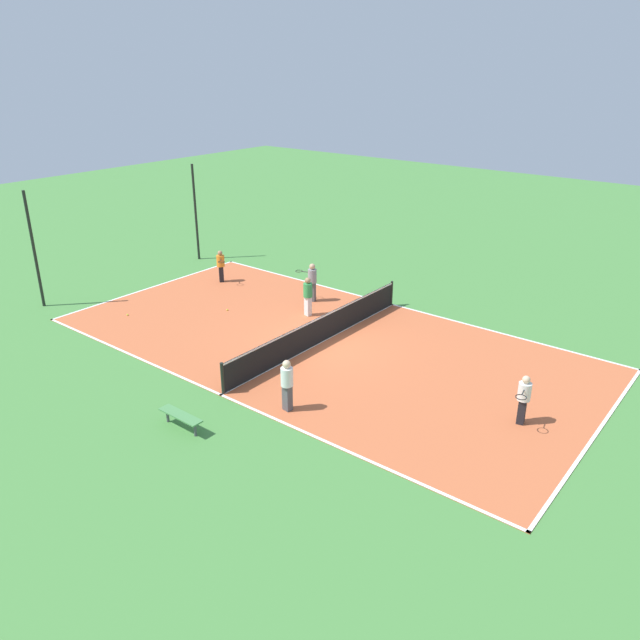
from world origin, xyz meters
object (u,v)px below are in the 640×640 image
(player_far_green, at_px, (308,294))
(fence_post_back_left, at_px, (34,250))
(player_far_white, at_px, (524,397))
(tennis_ball_left_sideline, at_px, (227,310))
(fence_post_back_right, at_px, (196,213))
(player_baseline_gray, at_px, (312,280))
(player_center_orange, at_px, (221,264))
(bench, at_px, (181,417))
(tennis_ball_far_baseline, at_px, (248,355))
(tennis_net, at_px, (320,329))
(tennis_ball_midcourt, at_px, (128,315))
(player_near_white, at_px, (287,382))

(player_far_green, distance_m, fence_post_back_left, 11.13)
(player_far_white, distance_m, tennis_ball_left_sideline, 12.68)
(fence_post_back_right, bearing_deg, player_far_green, -104.99)
(player_far_green, distance_m, player_baseline_gray, 1.60)
(player_far_white, bearing_deg, fence_post_back_right, -116.19)
(player_center_orange, xyz_separation_m, fence_post_back_right, (1.79, 3.57, 1.54))
(player_far_green, bearing_deg, player_center_orange, -173.22)
(player_baseline_gray, bearing_deg, bench, 91.89)
(player_baseline_gray, height_order, tennis_ball_far_baseline, player_baseline_gray)
(bench, height_order, player_far_white, player_far_white)
(fence_post_back_left, height_order, fence_post_back_right, same)
(player_baseline_gray, bearing_deg, tennis_ball_left_sideline, 39.26)
(tennis_net, bearing_deg, player_far_white, -95.45)
(tennis_net, distance_m, player_center_orange, 8.08)
(player_far_green, xyz_separation_m, fence_post_back_left, (-5.97, 9.28, 1.48))
(tennis_net, distance_m, bench, 6.83)
(player_far_green, bearing_deg, tennis_ball_far_baseline, -66.29)
(player_far_white, bearing_deg, player_baseline_gray, -121.36)
(tennis_ball_left_sideline, relative_size, fence_post_back_left, 0.01)
(tennis_ball_far_baseline, xyz_separation_m, fence_post_back_left, (-1.85, 10.01, 2.34))
(player_far_white, bearing_deg, tennis_ball_midcourt, -94.07)
(player_near_white, distance_m, tennis_ball_left_sideline, 8.31)
(player_center_orange, height_order, tennis_ball_left_sideline, player_center_orange)
(tennis_ball_far_baseline, distance_m, fence_post_back_left, 10.44)
(bench, distance_m, player_far_white, 9.46)
(fence_post_back_left, bearing_deg, tennis_ball_midcourt, -68.13)
(tennis_ball_left_sideline, bearing_deg, bench, -142.00)
(player_far_green, distance_m, tennis_ball_left_sideline, 3.44)
(tennis_net, distance_m, tennis_ball_midcourt, 8.10)
(player_far_white, relative_size, tennis_ball_far_baseline, 21.69)
(player_far_green, relative_size, fence_post_back_left, 0.33)
(fence_post_back_left, distance_m, fence_post_back_right, 8.45)
(tennis_net, distance_m, player_near_white, 4.78)
(tennis_net, height_order, fence_post_back_left, fence_post_back_left)
(tennis_net, xyz_separation_m, tennis_ball_far_baseline, (-2.38, 1.27, -0.49))
(bench, xyz_separation_m, player_far_white, (6.07, -7.24, 0.47))
(bench, bearing_deg, player_center_orange, -48.42)
(player_near_white, height_order, fence_post_back_right, fence_post_back_right)
(player_far_white, distance_m, fence_post_back_right, 19.72)
(tennis_net, distance_m, player_far_white, 7.79)
(tennis_ball_left_sideline, bearing_deg, player_center_orange, 50.15)
(fence_post_back_left, relative_size, fence_post_back_right, 1.00)
(tennis_ball_far_baseline, bearing_deg, tennis_ball_midcourt, 93.39)
(player_far_green, relative_size, tennis_ball_left_sideline, 23.22)
(player_far_white, height_order, tennis_ball_left_sideline, player_far_white)
(tennis_ball_far_baseline, bearing_deg, tennis_ball_left_sideline, 55.67)
(player_far_green, relative_size, player_center_orange, 1.08)
(tennis_ball_far_baseline, height_order, fence_post_back_left, fence_post_back_left)
(bench, relative_size, player_baseline_gray, 0.89)
(fence_post_back_right, bearing_deg, bench, -133.13)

